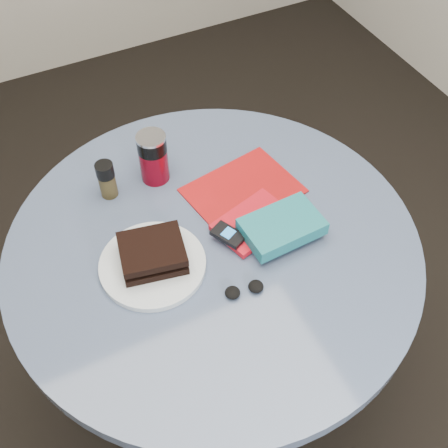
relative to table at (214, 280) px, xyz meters
name	(u,v)px	position (x,y,z in m)	size (l,w,h in m)	color
ground	(216,376)	(0.00, 0.00, -0.59)	(4.00, 4.00, 0.00)	black
table	(214,280)	(0.00, 0.00, 0.00)	(1.00, 1.00, 0.75)	black
plate	(153,265)	(-0.16, 0.00, 0.17)	(0.25, 0.25, 0.02)	silver
sandwich	(152,253)	(-0.15, 0.00, 0.20)	(0.17, 0.15, 0.05)	black
soda_can	(153,157)	(-0.04, 0.26, 0.23)	(0.10, 0.10, 0.14)	maroon
pepper_grinder	(107,179)	(-0.17, 0.26, 0.22)	(0.05, 0.05, 0.10)	#3D331A
magazine	(243,190)	(0.14, 0.11, 0.17)	(0.27, 0.21, 0.00)	maroon
red_book	(253,222)	(0.11, 0.00, 0.18)	(0.18, 0.12, 0.02)	#B80E1A
novel	(282,226)	(0.15, -0.06, 0.20)	(0.19, 0.12, 0.04)	#17636D
mp3_player	(228,235)	(0.03, -0.02, 0.19)	(0.08, 0.09, 0.01)	black
headphones	(244,289)	(0.00, -0.16, 0.17)	(0.09, 0.05, 0.02)	black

